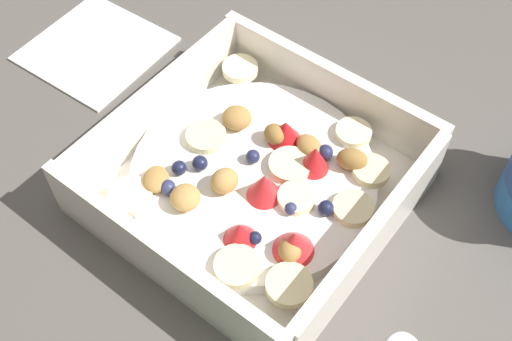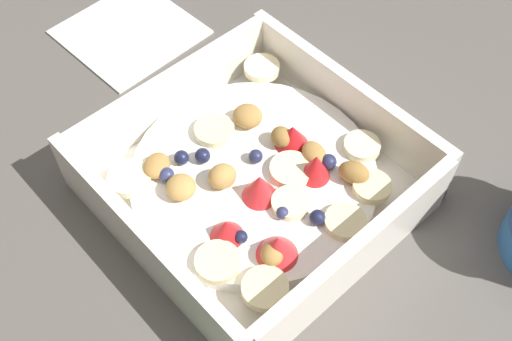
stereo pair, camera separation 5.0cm
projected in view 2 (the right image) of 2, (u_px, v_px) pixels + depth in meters
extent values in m
plane|color=#56514C|center=(243.00, 198.00, 0.52)|extent=(2.40, 2.40, 0.00)
cube|color=white|center=(256.00, 188.00, 0.52)|extent=(0.22, 0.22, 0.01)
cube|color=white|center=(148.00, 251.00, 0.46)|extent=(0.22, 0.01, 0.06)
cube|color=white|center=(347.00, 103.00, 0.54)|extent=(0.22, 0.01, 0.06)
cube|color=white|center=(173.00, 98.00, 0.55)|extent=(0.01, 0.20, 0.06)
cube|color=white|center=(356.00, 259.00, 0.45)|extent=(0.01, 0.20, 0.06)
cylinder|color=white|center=(256.00, 180.00, 0.51)|extent=(0.20, 0.20, 0.02)
cylinder|color=#F4EAB7|center=(362.00, 146.00, 0.51)|extent=(0.04, 0.04, 0.01)
cylinder|color=#F4EAB7|center=(262.00, 68.00, 0.57)|extent=(0.04, 0.04, 0.01)
cylinder|color=beige|center=(218.00, 262.00, 0.45)|extent=(0.05, 0.05, 0.01)
cylinder|color=beige|center=(345.00, 222.00, 0.47)|extent=(0.04, 0.04, 0.01)
cylinder|color=#F4EAB7|center=(130.00, 178.00, 0.50)|extent=(0.05, 0.05, 0.01)
cylinder|color=beige|center=(214.00, 131.00, 0.52)|extent=(0.04, 0.04, 0.01)
cylinder|color=#F4EAB7|center=(290.00, 203.00, 0.48)|extent=(0.04, 0.04, 0.01)
cylinder|color=beige|center=(265.00, 288.00, 0.44)|extent=(0.04, 0.04, 0.01)
cylinder|color=#F4EAB7|center=(291.00, 170.00, 0.50)|extent=(0.04, 0.04, 0.01)
cylinder|color=beige|center=(372.00, 187.00, 0.49)|extent=(0.04, 0.04, 0.01)
cone|color=red|center=(277.00, 247.00, 0.45)|extent=(0.04, 0.04, 0.02)
cone|color=red|center=(262.00, 185.00, 0.48)|extent=(0.04, 0.04, 0.03)
cone|color=red|center=(316.00, 166.00, 0.49)|extent=(0.03, 0.03, 0.03)
cone|color=red|center=(292.00, 135.00, 0.51)|extent=(0.03, 0.03, 0.02)
cone|color=red|center=(227.00, 229.00, 0.46)|extent=(0.04, 0.04, 0.02)
sphere|color=#191E3D|center=(203.00, 156.00, 0.51)|extent=(0.01, 0.01, 0.01)
sphere|color=#191E3D|center=(181.00, 157.00, 0.50)|extent=(0.01, 0.01, 0.01)
sphere|color=#191E3D|center=(318.00, 217.00, 0.47)|extent=(0.01, 0.01, 0.01)
sphere|color=#23284C|center=(256.00, 156.00, 0.51)|extent=(0.01, 0.01, 0.01)
sphere|color=navy|center=(279.00, 216.00, 0.47)|extent=(0.01, 0.01, 0.01)
sphere|color=#23284C|center=(329.00, 162.00, 0.50)|extent=(0.01, 0.01, 0.01)
sphere|color=#191E3D|center=(241.00, 237.00, 0.46)|extent=(0.01, 0.01, 0.01)
sphere|color=navy|center=(167.00, 175.00, 0.49)|extent=(0.01, 0.01, 0.01)
ellipsoid|color=#AD7F42|center=(248.00, 116.00, 0.53)|extent=(0.03, 0.03, 0.02)
ellipsoid|color=tan|center=(181.00, 187.00, 0.48)|extent=(0.03, 0.03, 0.02)
ellipsoid|color=olive|center=(282.00, 137.00, 0.51)|extent=(0.02, 0.02, 0.02)
ellipsoid|color=tan|center=(222.00, 176.00, 0.49)|extent=(0.02, 0.03, 0.02)
ellipsoid|color=#AD7F42|center=(273.00, 253.00, 0.45)|extent=(0.02, 0.03, 0.02)
ellipsoid|color=#AD7F42|center=(314.00, 154.00, 0.51)|extent=(0.03, 0.02, 0.01)
ellipsoid|color=#AD7F42|center=(157.00, 166.00, 0.50)|extent=(0.03, 0.03, 0.01)
ellipsoid|color=olive|center=(354.00, 172.00, 0.49)|extent=(0.03, 0.03, 0.02)
cube|color=white|center=(130.00, 31.00, 0.64)|extent=(0.13, 0.13, 0.01)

